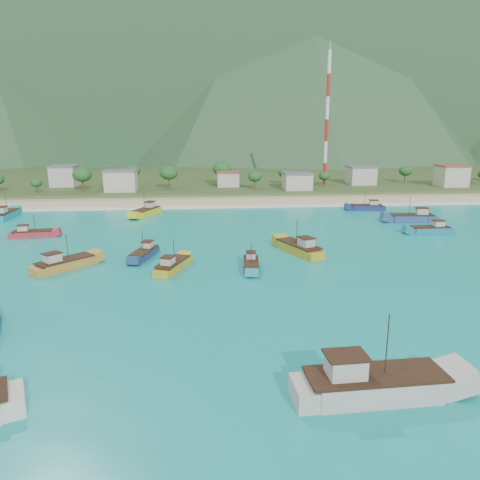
{
  "coord_description": "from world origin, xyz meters",
  "views": [
    {
      "loc": [
        -9.62,
        -62.8,
        22.93
      ],
      "look_at": [
        -2.42,
        18.0,
        3.0
      ],
      "focal_mm": 35.0,
      "sensor_mm": 36.0,
      "label": 1
    }
  ],
  "objects": [
    {
      "name": "ground",
      "position": [
        0.0,
        0.0,
        0.0
      ],
      "size": [
        600.0,
        600.0,
        0.0
      ],
      "primitive_type": "plane",
      "color": "#0C7C84",
      "rests_on": "ground"
    },
    {
      "name": "beach",
      "position": [
        0.0,
        79.0,
        0.0
      ],
      "size": [
        400.0,
        18.0,
        1.2
      ],
      "primitive_type": "cube",
      "color": "beige",
      "rests_on": "ground"
    },
    {
      "name": "land",
      "position": [
        0.0,
        140.0,
        0.0
      ],
      "size": [
        400.0,
        110.0,
        2.4
      ],
      "primitive_type": "cube",
      "color": "#385123",
      "rests_on": "ground"
    },
    {
      "name": "surf_line",
      "position": [
        0.0,
        69.5,
        0.0
      ],
      "size": [
        400.0,
        2.5,
        0.08
      ],
      "primitive_type": "cube",
      "color": "white",
      "rests_on": "ground"
    },
    {
      "name": "mountains",
      "position": [
        -18.31,
        403.81,
        106.83
      ],
      "size": [
        1520.0,
        440.0,
        260.0
      ],
      "color": "slate",
      "rests_on": "ground"
    },
    {
      "name": "village",
      "position": [
        8.84,
        101.77,
        4.74
      ],
      "size": [
        219.82,
        25.83,
        7.11
      ],
      "color": "beige",
      "rests_on": "ground"
    },
    {
      "name": "vegetation",
      "position": [
        -7.24,
        103.46,
        5.36
      ],
      "size": [
        276.8,
        25.85,
        8.92
      ],
      "color": "#235623",
      "rests_on": "ground"
    },
    {
      "name": "radio_tower",
      "position": [
        37.18,
        108.0,
        25.09
      ],
      "size": [
        1.2,
        1.2,
        46.98
      ],
      "color": "red",
      "rests_on": "ground"
    },
    {
      "name": "boat_1",
      "position": [
        -31.82,
        12.76,
        0.72
      ],
      "size": [
        9.48,
        9.58,
        6.15
      ],
      "rotation": [
        0.0,
        0.0,
        5.51
      ],
      "color": "#B77C2C",
      "rests_on": "ground"
    },
    {
      "name": "boat_2",
      "position": [
        -44.94,
        36.97,
        0.55
      ],
      "size": [
        9.05,
        3.72,
        5.19
      ],
      "rotation": [
        0.0,
        0.0,
        4.84
      ],
      "color": "#AE2832",
      "rests_on": "ground"
    },
    {
      "name": "boat_5",
      "position": [
        40.81,
        32.89,
        0.61
      ],
      "size": [
        9.32,
        2.8,
        5.5
      ],
      "rotation": [
        0.0,
        0.0,
        1.58
      ],
      "color": "#1D718E",
      "rests_on": "ground"
    },
    {
      "name": "boat_12",
      "position": [
        37.05,
        61.97,
        0.62
      ],
      "size": [
        9.77,
        4.12,
        5.59
      ],
      "rotation": [
        0.0,
        0.0,
        1.43
      ],
      "color": "navy",
      "rests_on": "ground"
    },
    {
      "name": "boat_15",
      "position": [
        4.94,
        -27.84,
        1.07
      ],
      "size": [
        13.74,
        4.61,
        8.02
      ],
      "rotation": [
        0.0,
        0.0,
        4.76
      ],
      "color": "#B8AFA7",
      "rests_on": "ground"
    },
    {
      "name": "boat_19",
      "position": [
        -23.41,
        59.71,
        0.79
      ],
      "size": [
        7.45,
        11.34,
        6.48
      ],
      "rotation": [
        0.0,
        0.0,
        2.72
      ],
      "color": "yellow",
      "rests_on": "ground"
    },
    {
      "name": "boat_20",
      "position": [
        -58.55,
        58.89,
        0.77
      ],
      "size": [
        3.36,
        10.9,
        6.41
      ],
      "rotation": [
        0.0,
        0.0,
        6.27
      ],
      "color": "teal",
      "rests_on": "ground"
    },
    {
      "name": "boat_22",
      "position": [
        -14.1,
        10.69,
        0.59
      ],
      "size": [
        5.85,
        9.5,
        5.4
      ],
      "rotation": [
        0.0,
        0.0,
        5.91
      ],
      "color": "gold",
      "rests_on": "ground"
    },
    {
      "name": "boat_23",
      "position": [
        -19.48,
        18.91,
        0.54
      ],
      "size": [
        4.76,
        9.03,
        5.12
      ],
      "rotation": [
        0.0,
        0.0,
        2.87
      ],
      "color": "navy",
      "rests_on": "ground"
    },
    {
      "name": "boat_28",
      "position": [
        42.31,
        45.12,
        0.84
      ],
      "size": [
        11.79,
        4.6,
        6.79
      ],
      "rotation": [
        0.0,
        0.0,
        1.46
      ],
      "color": "navy",
      "rests_on": "ground"
    },
    {
      "name": "boat_29",
      "position": [
        8.59,
        18.9,
        0.83
      ],
      "size": [
        7.47,
        11.78,
        6.71
      ],
      "rotation": [
        0.0,
        0.0,
        0.39
      ],
      "color": "#B29221",
      "rests_on": "ground"
    },
    {
      "name": "boat_31",
      "position": [
        -1.26,
        10.62,
        0.48
      ],
      "size": [
        3.17,
        8.31,
        4.8
      ],
      "rotation": [
        0.0,
        0.0,
        3.04
      ],
      "color": "teal",
      "rests_on": "ground"
    }
  ]
}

